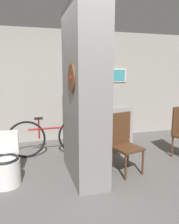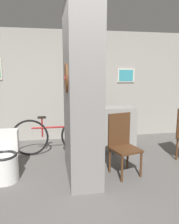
# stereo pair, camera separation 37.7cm
# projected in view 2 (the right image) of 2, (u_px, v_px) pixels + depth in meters

# --- Properties ---
(ground_plane) EXTENTS (14.00, 14.00, 0.00)m
(ground_plane) POSITION_uv_depth(u_px,v_px,m) (82.00, 195.00, 2.94)
(ground_plane) COLOR #5B5956
(wall_back) EXTENTS (8.00, 0.09, 2.60)m
(wall_back) POSITION_uv_depth(u_px,v_px,m) (66.00, 86.00, 5.25)
(wall_back) COLOR gray
(wall_back) RESTS_ON ground_plane
(pillar_center) EXTENTS (0.49, 1.18, 2.60)m
(pillar_center) POSITION_uv_depth(u_px,v_px,m) (81.00, 94.00, 3.29)
(pillar_center) COLOR gray
(pillar_center) RESTS_ON ground_plane
(counter_shelf) EXTENTS (1.23, 0.44, 0.92)m
(counter_shelf) POSITION_uv_depth(u_px,v_px,m) (105.00, 129.00, 4.55)
(counter_shelf) COLOR gray
(counter_shelf) RESTS_ON ground_plane
(toilet) EXTENTS (0.41, 0.57, 0.73)m
(toilet) POSITION_uv_depth(u_px,v_px,m) (5.00, 160.00, 3.34)
(toilet) COLOR silver
(toilet) RESTS_ON ground_plane
(chair_near_pillar) EXTENTS (0.50, 0.50, 0.98)m
(chair_near_pillar) POSITION_uv_depth(u_px,v_px,m) (123.00, 142.00, 3.51)
(chair_near_pillar) COLOR #4C2D19
(chair_near_pillar) RESTS_ON ground_plane
(bicycle) EXTENTS (1.70, 0.42, 0.78)m
(bicycle) POSITION_uv_depth(u_px,v_px,m) (55.00, 136.00, 4.37)
(bicycle) COLOR black
(bicycle) RESTS_ON ground_plane
(bottle_tall) EXTENTS (0.08, 0.08, 0.27)m
(bottle_tall) POSITION_uv_depth(u_px,v_px,m) (95.00, 103.00, 4.36)
(bottle_tall) COLOR olive
(bottle_tall) RESTS_ON counter_shelf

